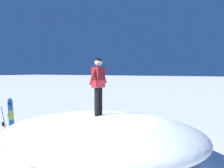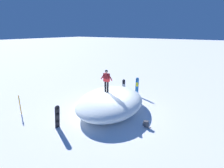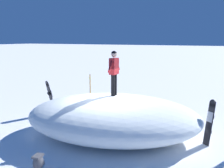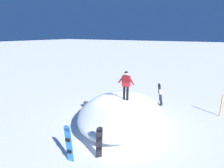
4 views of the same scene
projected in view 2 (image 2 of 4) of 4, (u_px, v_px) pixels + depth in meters
ground at (111, 113)px, 12.98m from camera, size 240.00×240.00×0.00m
snow_mound at (110, 102)px, 13.09m from camera, size 5.94×7.26×1.48m
snowboarder_standing at (106, 79)px, 12.66m from camera, size 1.01×0.24×1.66m
snowboard_primary_upright at (57, 117)px, 10.60m from camera, size 0.47×0.41×1.63m
snowboard_secondary_upright at (137, 86)px, 16.17m from camera, size 0.31×0.21×1.72m
snowboard_tertiary_upright at (124, 88)px, 16.07m from camera, size 0.35×0.36×1.58m
backpack_near at (146, 124)px, 10.97m from camera, size 0.55×0.31×0.44m
trail_marker_pole at (20, 104)px, 12.57m from camera, size 0.10×0.10×1.44m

